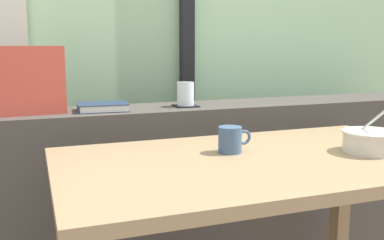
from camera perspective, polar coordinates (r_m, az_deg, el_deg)
dark_console_ledge at (r=2.01m, az=-2.05°, el=-9.38°), size 2.80×0.30×0.79m
breakfast_table at (r=1.42m, az=8.62°, el=-8.75°), size 1.24×0.72×0.71m
coaster_square at (r=1.91m, az=-0.84°, el=1.84°), size 0.10×0.10×0.00m
juice_glass at (r=1.91m, az=-0.84°, el=3.26°), size 0.07×0.07×0.10m
closed_book at (r=1.82m, az=-11.53°, el=1.67°), size 0.21×0.16×0.03m
throw_pillow at (r=1.82m, az=-21.35°, el=4.81°), size 0.33×0.17×0.26m
soup_bowl at (r=1.54m, az=22.12°, el=-2.61°), size 0.18×0.18×0.14m
ceramic_mug at (r=1.42m, az=5.08°, el=-2.56°), size 0.11×0.08×0.08m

